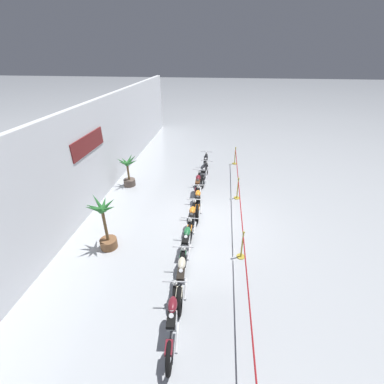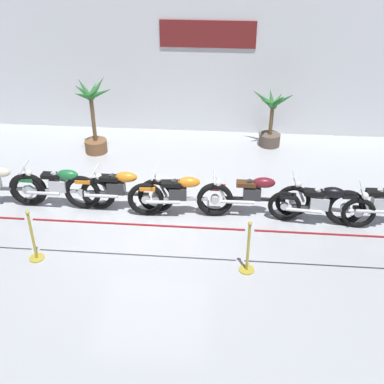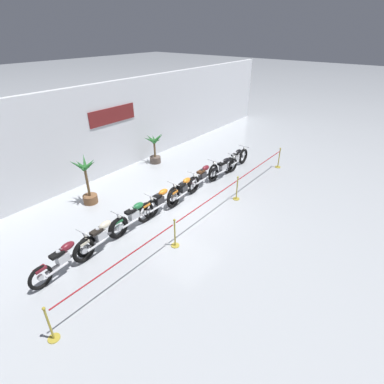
{
  "view_description": "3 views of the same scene",
  "coord_description": "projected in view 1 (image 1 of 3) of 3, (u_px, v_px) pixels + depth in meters",
  "views": [
    {
      "loc": [
        -8.46,
        -0.3,
        6.03
      ],
      "look_at": [
        0.72,
        0.79,
        0.89
      ],
      "focal_mm": 24.0,
      "sensor_mm": 36.0,
      "label": 1
    },
    {
      "loc": [
        1.58,
        -7.92,
        5.63
      ],
      "look_at": [
        0.83,
        0.64,
        0.51
      ],
      "focal_mm": 45.0,
      "sensor_mm": 36.0,
      "label": 2
    },
    {
      "loc": [
        -7.66,
        -6.39,
        6.32
      ],
      "look_at": [
        0.7,
        0.2,
        0.42
      ],
      "focal_mm": 28.0,
      "sensor_mm": 36.0,
      "label": 3
    }
  ],
  "objects": [
    {
      "name": "ground_plane",
      "position": [
        209.0,
        221.0,
        10.31
      ],
      "size": [
        120.0,
        120.0,
        0.0
      ],
      "primitive_type": "plane",
      "color": "#B2B7BC"
    },
    {
      "name": "back_wall",
      "position": [
        77.0,
        167.0,
        9.81
      ],
      "size": [
        28.0,
        0.29,
        4.2
      ],
      "color": "white",
      "rests_on": "ground"
    },
    {
      "name": "motorcycle_maroon_0",
      "position": [
        172.0,
        320.0,
        6.03
      ],
      "size": [
        2.26,
        0.62,
        0.93
      ],
      "color": "black",
      "rests_on": "ground"
    },
    {
      "name": "motorcycle_cream_1",
      "position": [
        182.0,
        276.0,
        7.17
      ],
      "size": [
        2.24,
        0.62,
        0.97
      ],
      "color": "black",
      "rests_on": "ground"
    },
    {
      "name": "motorcycle_green_2",
      "position": [
        187.0,
        243.0,
        8.44
      ],
      "size": [
        2.34,
        0.62,
        0.95
      ],
      "color": "black",
      "rests_on": "ground"
    },
    {
      "name": "motorcycle_orange_3",
      "position": [
        192.0,
        220.0,
        9.52
      ],
      "size": [
        2.38,
        0.62,
        0.97
      ],
      "color": "black",
      "rests_on": "ground"
    },
    {
      "name": "motorcycle_orange_4",
      "position": [
        198.0,
        202.0,
        10.65
      ],
      "size": [
        2.21,
        0.62,
        0.96
      ],
      "color": "black",
      "rests_on": "ground"
    },
    {
      "name": "motorcycle_maroon_5",
      "position": [
        198.0,
        185.0,
        11.99
      ],
      "size": [
        2.36,
        0.62,
        0.95
      ],
      "color": "black",
      "rests_on": "ground"
    },
    {
      "name": "motorcycle_black_6",
      "position": [
        204.0,
        174.0,
        13.15
      ],
      "size": [
        2.14,
        0.62,
        0.92
      ],
      "color": "black",
      "rests_on": "ground"
    },
    {
      "name": "motorcycle_black_7",
      "position": [
        206.0,
        164.0,
        14.19
      ],
      "size": [
        2.27,
        0.62,
        0.98
      ],
      "color": "black",
      "rests_on": "ground"
    },
    {
      "name": "potted_palm_left_of_row",
      "position": [
        105.0,
        226.0,
        8.5
      ],
      "size": [
        1.02,
        1.07,
        2.02
      ],
      "color": "brown",
      "rests_on": "ground"
    },
    {
      "name": "potted_palm_right_of_row",
      "position": [
        128.0,
        172.0,
        12.67
      ],
      "size": [
        1.16,
        1.09,
        1.62
      ],
      "color": "brown",
      "rests_on": "ground"
    },
    {
      "name": "stanchion_far_left",
      "position": [
        242.0,
        231.0,
        8.5
      ],
      "size": [
        12.33,
        0.28,
        1.05
      ],
      "color": "gold",
      "rests_on": "ground"
    },
    {
      "name": "stanchion_mid_left",
      "position": [
        242.0,
        249.0,
        8.36
      ],
      "size": [
        0.28,
        0.28,
        1.05
      ],
      "color": "gold",
      "rests_on": "ground"
    },
    {
      "name": "stanchion_mid_right",
      "position": [
        237.0,
        191.0,
        11.72
      ],
      "size": [
        0.28,
        0.28,
        1.05
      ],
      "color": "gold",
      "rests_on": "ground"
    },
    {
      "name": "stanchion_far_right",
      "position": [
        235.0,
        158.0,
        15.3
      ],
      "size": [
        0.28,
        0.28,
        1.05
      ],
      "color": "gold",
      "rests_on": "ground"
    }
  ]
}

